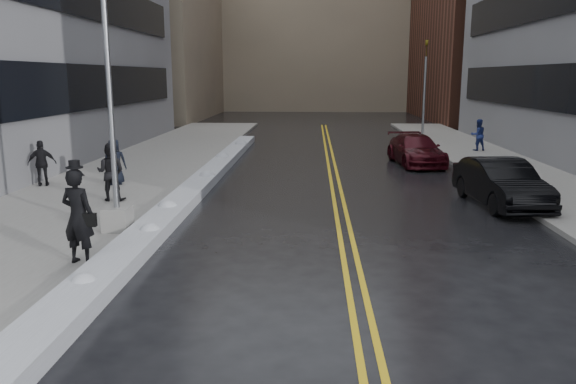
# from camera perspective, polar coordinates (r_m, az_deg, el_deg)

# --- Properties ---
(ground) EXTENTS (160.00, 160.00, 0.00)m
(ground) POSITION_cam_1_polar(r_m,az_deg,el_deg) (12.37, -5.26, -7.24)
(ground) COLOR black
(ground) RESTS_ON ground
(sidewalk_west) EXTENTS (5.50, 50.00, 0.15)m
(sidewalk_west) POSITION_cam_1_polar(r_m,az_deg,el_deg) (23.16, -16.09, 1.49)
(sidewalk_west) COLOR gray
(sidewalk_west) RESTS_ON ground
(sidewalk_east) EXTENTS (4.00, 50.00, 0.15)m
(sidewalk_east) POSITION_cam_1_polar(r_m,az_deg,el_deg) (23.48, 23.38, 1.12)
(sidewalk_east) COLOR gray
(sidewalk_east) RESTS_ON ground
(lane_line_left) EXTENTS (0.12, 50.00, 0.01)m
(lane_line_left) POSITION_cam_1_polar(r_m,az_deg,el_deg) (21.97, 4.37, 1.20)
(lane_line_left) COLOR gold
(lane_line_left) RESTS_ON ground
(lane_line_right) EXTENTS (0.12, 50.00, 0.01)m
(lane_line_right) POSITION_cam_1_polar(r_m,az_deg,el_deg) (21.98, 5.15, 1.19)
(lane_line_right) COLOR gold
(lane_line_right) RESTS_ON ground
(snow_ridge) EXTENTS (0.90, 30.00, 0.34)m
(snow_ridge) POSITION_cam_1_polar(r_m,az_deg,el_deg) (20.38, -9.07, 0.73)
(snow_ridge) COLOR silver
(snow_ridge) RESTS_ON ground
(building_west_far) EXTENTS (14.00, 22.00, 18.00)m
(building_west_far) POSITION_cam_1_polar(r_m,az_deg,el_deg) (58.38, -15.12, 16.26)
(building_west_far) COLOR gray
(building_west_far) RESTS_ON ground
(building_far) EXTENTS (36.00, 16.00, 22.00)m
(building_far) POSITION_cam_1_polar(r_m,az_deg,el_deg) (71.93, 2.99, 17.31)
(building_far) COLOR gray
(building_far) RESTS_ON ground
(lamppost) EXTENTS (0.65, 0.65, 7.62)m
(lamppost) POSITION_cam_1_polar(r_m,az_deg,el_deg) (14.54, -17.41, 5.36)
(lamppost) COLOR gray
(lamppost) RESTS_ON sidewalk_west
(fire_hydrant) EXTENTS (0.26, 0.26, 0.73)m
(fire_hydrant) POSITION_cam_1_polar(r_m,az_deg,el_deg) (23.07, 21.16, 2.31)
(fire_hydrant) COLOR maroon
(fire_hydrant) RESTS_ON sidewalk_east
(traffic_signal) EXTENTS (0.16, 0.20, 6.00)m
(traffic_signal) POSITION_cam_1_polar(r_m,az_deg,el_deg) (36.25, 13.71, 10.46)
(traffic_signal) COLOR gray
(traffic_signal) RESTS_ON sidewalk_east
(pedestrian_fedora) EXTENTS (0.84, 0.65, 2.02)m
(pedestrian_fedora) POSITION_cam_1_polar(r_m,az_deg,el_deg) (12.40, -20.53, -2.33)
(pedestrian_fedora) COLOR black
(pedestrian_fedora) RESTS_ON sidewalk_west
(pedestrian_b) EXTENTS (0.89, 0.70, 1.81)m
(pedestrian_b) POSITION_cam_1_polar(r_m,az_deg,el_deg) (18.41, -17.57, 1.95)
(pedestrian_b) COLOR black
(pedestrian_b) RESTS_ON sidewalk_west
(pedestrian_c) EXTENTS (0.93, 0.75, 1.65)m
(pedestrian_c) POSITION_cam_1_polar(r_m,az_deg,el_deg) (21.12, -17.20, 2.95)
(pedestrian_c) COLOR black
(pedestrian_c) RESTS_ON sidewalk_west
(pedestrian_d) EXTENTS (1.03, 0.71, 1.63)m
(pedestrian_d) POSITION_cam_1_polar(r_m,az_deg,el_deg) (21.75, -23.71, 2.69)
(pedestrian_d) COLOR black
(pedestrian_d) RESTS_ON sidewalk_west
(pedestrian_east) EXTENTS (0.91, 0.77, 1.64)m
(pedestrian_east) POSITION_cam_1_polar(r_m,az_deg,el_deg) (31.12, 18.73, 5.52)
(pedestrian_east) COLOR navy
(pedestrian_east) RESTS_ON sidewalk_east
(car_black) EXTENTS (2.01, 4.60, 1.47)m
(car_black) POSITION_cam_1_polar(r_m,az_deg,el_deg) (18.66, 20.81, 0.86)
(car_black) COLOR black
(car_black) RESTS_ON ground
(car_maroon) EXTENTS (2.36, 4.84, 1.35)m
(car_maroon) POSITION_cam_1_polar(r_m,az_deg,el_deg) (26.41, 12.88, 4.20)
(car_maroon) COLOR #36080F
(car_maroon) RESTS_ON ground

